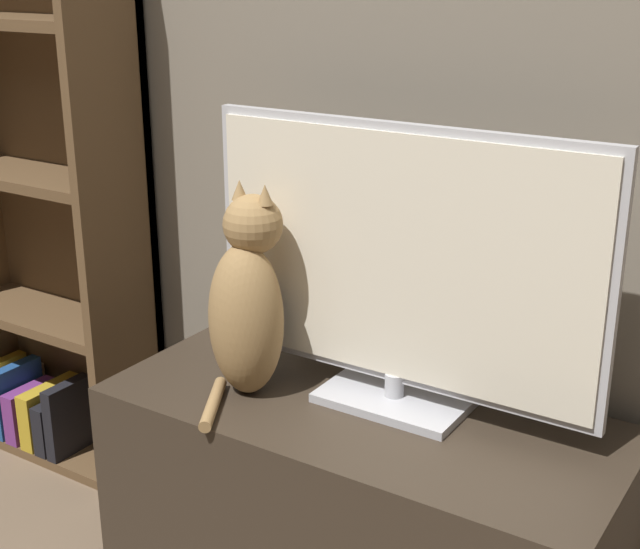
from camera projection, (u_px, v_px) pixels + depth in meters
name	position (u px, v px, depth m)	size (l,w,h in m)	color
wall_back	(436.00, 42.00, 1.97)	(4.80, 0.05, 2.60)	#756B5B
tv_stand	(359.00, 509.00, 2.07)	(1.18, 0.52, 0.53)	#33281E
tv	(399.00, 269.00, 1.91)	(0.93, 0.20, 0.63)	#B7B7BC
cat	(248.00, 303.00, 2.00)	(0.19, 0.32, 0.49)	#997547
bookshelf	(46.00, 205.00, 2.64)	(0.68, 0.28, 1.76)	brown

